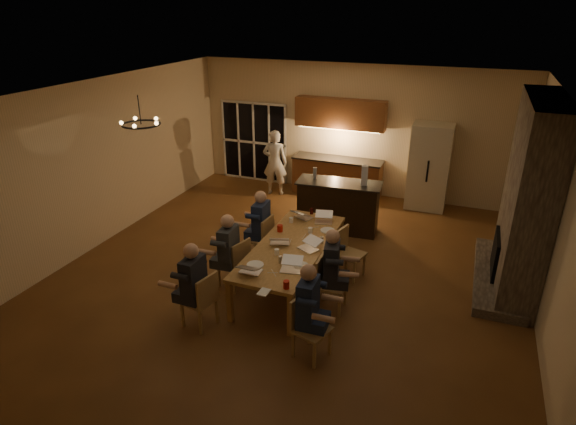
# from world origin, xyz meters

# --- Properties ---
(floor) EXTENTS (9.00, 9.00, 0.00)m
(floor) POSITION_xyz_m (0.00, 0.00, 0.00)
(floor) COLOR brown
(floor) RESTS_ON ground
(back_wall) EXTENTS (8.00, 0.04, 3.20)m
(back_wall) POSITION_xyz_m (0.00, 4.52, 1.60)
(back_wall) COLOR beige
(back_wall) RESTS_ON ground
(left_wall) EXTENTS (0.04, 9.00, 3.20)m
(left_wall) POSITION_xyz_m (-4.02, 0.00, 1.60)
(left_wall) COLOR beige
(left_wall) RESTS_ON ground
(right_wall) EXTENTS (0.04, 9.00, 3.20)m
(right_wall) POSITION_xyz_m (4.02, 0.00, 1.60)
(right_wall) COLOR beige
(right_wall) RESTS_ON ground
(ceiling) EXTENTS (8.00, 9.00, 0.04)m
(ceiling) POSITION_xyz_m (0.00, 0.00, 3.22)
(ceiling) COLOR white
(ceiling) RESTS_ON back_wall
(french_doors) EXTENTS (1.86, 0.08, 2.10)m
(french_doors) POSITION_xyz_m (-2.70, 4.47, 1.05)
(french_doors) COLOR black
(french_doors) RESTS_ON ground
(fireplace) EXTENTS (0.58, 2.50, 3.20)m
(fireplace) POSITION_xyz_m (3.70, 1.20, 1.60)
(fireplace) COLOR #6A6153
(fireplace) RESTS_ON ground
(kitchenette) EXTENTS (2.24, 0.68, 2.40)m
(kitchenette) POSITION_xyz_m (-0.30, 4.20, 1.20)
(kitchenette) COLOR brown
(kitchenette) RESTS_ON ground
(refrigerator) EXTENTS (0.90, 0.68, 2.00)m
(refrigerator) POSITION_xyz_m (1.90, 4.15, 1.00)
(refrigerator) COLOR beige
(refrigerator) RESTS_ON ground
(dining_table) EXTENTS (1.10, 2.82, 0.75)m
(dining_table) POSITION_xyz_m (0.14, -0.19, 0.38)
(dining_table) COLOR tan
(dining_table) RESTS_ON ground
(bar_island) EXTENTS (1.79, 0.81, 1.08)m
(bar_island) POSITION_xyz_m (0.29, 2.19, 0.54)
(bar_island) COLOR black
(bar_island) RESTS_ON ground
(chair_left_near) EXTENTS (0.52, 0.52, 0.89)m
(chair_left_near) POSITION_xyz_m (-0.74, -1.78, 0.45)
(chair_left_near) COLOR tan
(chair_left_near) RESTS_ON ground
(chair_left_mid) EXTENTS (0.55, 0.55, 0.89)m
(chair_left_mid) POSITION_xyz_m (-0.76, -0.62, 0.45)
(chair_left_mid) COLOR tan
(chair_left_mid) RESTS_ON ground
(chair_left_far) EXTENTS (0.48, 0.48, 0.89)m
(chair_left_far) POSITION_xyz_m (-0.74, 0.38, 0.45)
(chair_left_far) COLOR tan
(chair_left_far) RESTS_ON ground
(chair_right_near) EXTENTS (0.55, 0.55, 0.89)m
(chair_right_near) POSITION_xyz_m (1.06, -1.85, 0.45)
(chair_right_near) COLOR tan
(chair_right_near) RESTS_ON ground
(chair_right_mid) EXTENTS (0.44, 0.44, 0.89)m
(chair_right_mid) POSITION_xyz_m (1.00, -0.67, 0.45)
(chair_right_mid) COLOR tan
(chair_right_mid) RESTS_ON ground
(chair_right_far) EXTENTS (0.54, 0.54, 0.89)m
(chair_right_far) POSITION_xyz_m (1.03, 0.40, 0.45)
(chair_right_far) COLOR tan
(chair_right_far) RESTS_ON ground
(person_left_near) EXTENTS (0.61, 0.61, 1.38)m
(person_left_near) POSITION_xyz_m (-0.77, -1.82, 0.69)
(person_left_near) COLOR #202229
(person_left_near) RESTS_ON ground
(person_right_near) EXTENTS (0.62, 0.62, 1.38)m
(person_right_near) POSITION_xyz_m (0.98, -1.78, 0.69)
(person_right_near) COLOR #1C2946
(person_right_near) RESTS_ON ground
(person_left_mid) EXTENTS (0.63, 0.63, 1.38)m
(person_left_mid) POSITION_xyz_m (-0.76, -0.74, 0.69)
(person_left_mid) COLOR #35393E
(person_left_mid) RESTS_ON ground
(person_right_mid) EXTENTS (0.71, 0.71, 1.38)m
(person_right_mid) POSITION_xyz_m (0.97, -0.66, 0.69)
(person_right_mid) COLOR #202229
(person_right_mid) RESTS_ON ground
(person_left_far) EXTENTS (0.62, 0.62, 1.38)m
(person_left_far) POSITION_xyz_m (-0.69, 0.42, 0.69)
(person_left_far) COLOR #1C2946
(person_left_far) RESTS_ON ground
(standing_person) EXTENTS (0.67, 0.50, 1.65)m
(standing_person) POSITION_xyz_m (-1.77, 3.68, 0.82)
(standing_person) COLOR silver
(standing_person) RESTS_ON ground
(chandelier) EXTENTS (0.61, 0.61, 0.03)m
(chandelier) POSITION_xyz_m (-2.13, -0.84, 2.75)
(chandelier) COLOR black
(chandelier) RESTS_ON ceiling
(laptop_a) EXTENTS (0.33, 0.29, 0.23)m
(laptop_a) POSITION_xyz_m (-0.12, -1.24, 0.86)
(laptop_a) COLOR silver
(laptop_a) RESTS_ON dining_table
(laptop_b) EXTENTS (0.37, 0.33, 0.23)m
(laptop_b) POSITION_xyz_m (0.43, -0.99, 0.86)
(laptop_b) COLOR silver
(laptop_b) RESTS_ON dining_table
(laptop_c) EXTENTS (0.39, 0.37, 0.23)m
(laptop_c) POSITION_xyz_m (-0.07, -0.20, 0.86)
(laptop_c) COLOR silver
(laptop_c) RESTS_ON dining_table
(laptop_d) EXTENTS (0.41, 0.40, 0.23)m
(laptop_d) POSITION_xyz_m (0.45, -0.25, 0.86)
(laptop_d) COLOR silver
(laptop_d) RESTS_ON dining_table
(laptop_e) EXTENTS (0.41, 0.39, 0.23)m
(laptop_e) POSITION_xyz_m (-0.03, 0.93, 0.86)
(laptop_e) COLOR silver
(laptop_e) RESTS_ON dining_table
(laptop_f) EXTENTS (0.38, 0.35, 0.23)m
(laptop_f) POSITION_xyz_m (0.38, 0.86, 0.86)
(laptop_f) COLOR silver
(laptop_f) RESTS_ON dining_table
(mug_front) EXTENTS (0.08, 0.08, 0.10)m
(mug_front) POSITION_xyz_m (0.04, -0.61, 0.80)
(mug_front) COLOR white
(mug_front) RESTS_ON dining_table
(mug_mid) EXTENTS (0.08, 0.08, 0.10)m
(mug_mid) POSITION_xyz_m (0.29, 0.35, 0.80)
(mug_mid) COLOR white
(mug_mid) RESTS_ON dining_table
(mug_back) EXTENTS (0.08, 0.08, 0.10)m
(mug_back) POSITION_xyz_m (-0.18, 0.63, 0.80)
(mug_back) COLOR white
(mug_back) RESTS_ON dining_table
(redcup_near) EXTENTS (0.09, 0.09, 0.12)m
(redcup_near) POSITION_xyz_m (0.55, -1.48, 0.81)
(redcup_near) COLOR red
(redcup_near) RESTS_ON dining_table
(redcup_mid) EXTENTS (0.10, 0.10, 0.12)m
(redcup_mid) POSITION_xyz_m (-0.24, 0.22, 0.81)
(redcup_mid) COLOR red
(redcup_mid) RESTS_ON dining_table
(can_silver) EXTENTS (0.06, 0.06, 0.12)m
(can_silver) POSITION_xyz_m (0.20, -0.83, 0.81)
(can_silver) COLOR #B2B2B7
(can_silver) RESTS_ON dining_table
(can_cola) EXTENTS (0.07, 0.07, 0.12)m
(can_cola) POSITION_xyz_m (0.04, 1.15, 0.81)
(can_cola) COLOR #3F0F0C
(can_cola) RESTS_ON dining_table
(can_right) EXTENTS (0.06, 0.06, 0.12)m
(can_right) POSITION_xyz_m (0.60, 0.04, 0.81)
(can_right) COLOR #B2B2B7
(can_right) RESTS_ON dining_table
(plate_near) EXTENTS (0.25, 0.25, 0.02)m
(plate_near) POSITION_xyz_m (0.53, -0.81, 0.76)
(plate_near) COLOR white
(plate_near) RESTS_ON dining_table
(plate_left) EXTENTS (0.27, 0.27, 0.02)m
(plate_left) POSITION_xyz_m (-0.14, -1.05, 0.76)
(plate_left) COLOR white
(plate_left) RESTS_ON dining_table
(plate_far) EXTENTS (0.26, 0.26, 0.02)m
(plate_far) POSITION_xyz_m (0.55, 0.54, 0.76)
(plate_far) COLOR white
(plate_far) RESTS_ON dining_table
(notepad) EXTENTS (0.15, 0.21, 0.01)m
(notepad) POSITION_xyz_m (0.29, -1.69, 0.76)
(notepad) COLOR white
(notepad) RESTS_ON dining_table
(bar_bottle) EXTENTS (0.08, 0.08, 0.24)m
(bar_bottle) POSITION_xyz_m (-0.25, 2.22, 1.20)
(bar_bottle) COLOR #99999E
(bar_bottle) RESTS_ON bar_island
(bar_blender) EXTENTS (0.15, 0.15, 0.40)m
(bar_blender) POSITION_xyz_m (0.80, 2.23, 1.28)
(bar_blender) COLOR silver
(bar_blender) RESTS_ON bar_island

